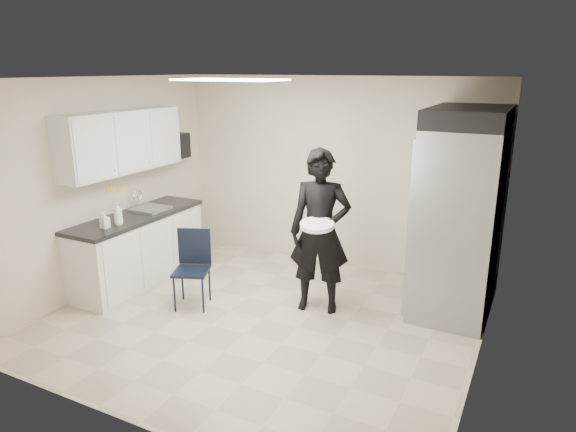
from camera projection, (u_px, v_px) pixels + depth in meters
The scene contains 21 objects.
floor at pixel (263, 319), 5.73m from camera, with size 4.50×4.50×0.00m, color #B3A78C.
ceiling at pixel (259, 78), 5.01m from camera, with size 4.50×4.50×0.00m, color white.
back_wall at pixel (333, 173), 7.08m from camera, with size 4.50×4.50×0.00m, color beige.
left_wall at pixel (103, 185), 6.34m from camera, with size 4.00×4.00×0.00m, color beige.
right_wall at pixel (489, 237), 4.40m from camera, with size 4.00×4.00×0.00m, color beige.
ceiling_panel at pixel (230, 80), 5.62m from camera, with size 1.20×0.60×0.02m, color white.
lower_counter at pixel (139, 250), 6.63m from camera, with size 0.60×1.90×0.86m, color silver.
countertop at pixel (136, 216), 6.50m from camera, with size 0.64×1.95×0.05m, color black.
sink at pixel (151, 213), 6.71m from camera, with size 0.42×0.40×0.14m, color gray.
faucet at pixel (138, 200), 6.76m from camera, with size 0.02×0.02×0.24m, color silver.
upper_cabinets at pixel (122, 142), 6.29m from camera, with size 0.35×1.80×0.75m, color silver.
towel_dispenser at pixel (178, 146), 7.37m from camera, with size 0.22×0.30×0.35m, color black.
notice_sticker_left at pixel (110, 190), 6.45m from camera, with size 0.00×0.12×0.07m, color yellow.
notice_sticker_right at pixel (122, 190), 6.63m from camera, with size 0.00×0.12×0.07m, color yellow.
commercial_fridge at pixel (460, 221), 5.74m from camera, with size 0.80×1.35×2.10m, color gray.
fridge_compressor at pixel (470, 117), 5.42m from camera, with size 0.80×1.35×0.20m, color black.
folding_chair at pixel (191, 271), 5.92m from camera, with size 0.39×0.39×0.87m, color black.
man_tuxedo at pixel (320, 232), 5.73m from camera, with size 0.68×0.46×1.87m, color black.
bucket_lid at pixel (317, 225), 5.45m from camera, with size 0.36×0.36×0.05m, color white.
soap_bottle_a at pixel (118, 214), 6.03m from camera, with size 0.11×0.11×0.27m, color silver.
soap_bottle_b at pixel (105, 220), 5.92m from camera, with size 0.09×0.09×0.19m, color silver.
Camera 1 is at (2.59, -4.50, 2.70)m, focal length 32.00 mm.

